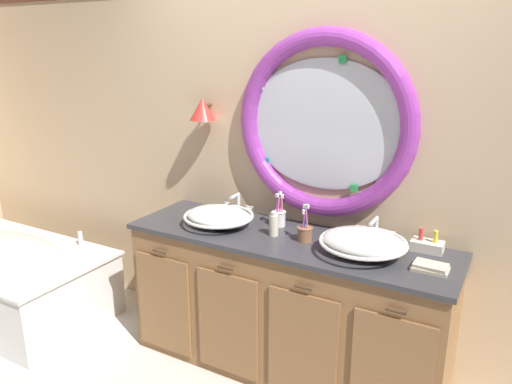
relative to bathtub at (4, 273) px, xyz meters
The scene contains 12 objects.
back_wall_assembly 2.49m from the bathtub, 18.40° to the left, with size 6.40×0.26×2.60m.
vanity_counter 2.21m from the bathtub, 10.42° to the left, with size 1.95×0.61×0.88m.
bathtub is the anchor object (origin of this frame).
sink_basin_left 1.86m from the bathtub, 12.30° to the left, with size 0.44×0.44×0.11m.
sink_basin_right 2.73m from the bathtub, ahead, with size 0.47×0.47×0.14m.
faucet_set_left 1.92m from the bathtub, 19.42° to the left, with size 0.22×0.12×0.15m.
faucet_set_right 2.77m from the bathtub, 12.85° to the left, with size 0.23×0.14×0.15m.
toothbrush_holder_left 2.21m from the bathtub, 14.97° to the left, with size 0.09×0.09×0.22m.
toothbrush_holder_right 2.40m from the bathtub, ahead, with size 0.09×0.09×0.22m.
soap_dispenser 2.22m from the bathtub, 10.49° to the left, with size 0.06×0.06×0.16m.
folded_hand_towel 3.06m from the bathtub, ahead, with size 0.17×0.11×0.04m.
toiletry_basket 3.04m from the bathtub, 11.51° to the left, with size 0.17×0.10×0.12m.
Camera 1 is at (1.18, -2.16, 1.95)m, focal length 34.57 mm.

